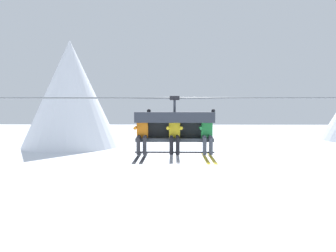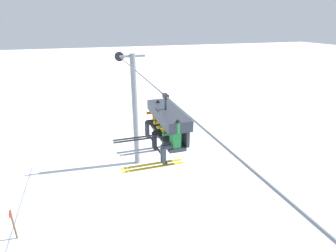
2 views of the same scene
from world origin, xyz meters
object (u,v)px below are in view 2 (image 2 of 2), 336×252
object	(u,v)px
skier_yellow	(161,129)
skier_green	(171,141)
lift_tower_near	(135,109)
chairlift_chair	(168,119)
trail_sign	(13,223)
skier_orange	(153,118)

from	to	relation	value
skier_yellow	skier_green	distance (m)	0.93
lift_tower_near	chairlift_chair	distance (m)	9.84
chairlift_chair	skier_yellow	distance (m)	0.36
lift_tower_near	skier_green	xyz separation A→B (m)	(10.36, -0.92, 2.45)
chairlift_chair	trail_sign	xyz separation A→B (m)	(-4.18, -6.08, -5.84)
lift_tower_near	trail_sign	size ratio (longest dim) A/B	4.83
skier_yellow	skier_green	xyz separation A→B (m)	(0.93, 0.01, 0.02)
skier_green	skier_yellow	bearing A→B (deg)	-179.58
chairlift_chair	skier_green	distance (m)	0.99
skier_orange	skier_green	bearing A→B (deg)	0.00
lift_tower_near	skier_yellow	world-z (taller)	lift_tower_near
lift_tower_near	skier_yellow	size ratio (longest dim) A/B	4.55
trail_sign	skier_yellow	bearing A→B (deg)	54.48
trail_sign	skier_green	bearing A→B (deg)	48.91
trail_sign	lift_tower_near	bearing A→B (deg)	127.72
chairlift_chair	trail_sign	distance (m)	9.41
skier_orange	skier_green	distance (m)	1.86
chairlift_chair	skier_orange	bearing A→B (deg)	-166.94
skier_yellow	trail_sign	distance (m)	9.09
skier_yellow	skier_green	size ratio (longest dim) A/B	1.00
lift_tower_near	chairlift_chair	xyz separation A→B (m)	(9.43, -0.71, 2.72)
chairlift_chair	skier_green	bearing A→B (deg)	-12.97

